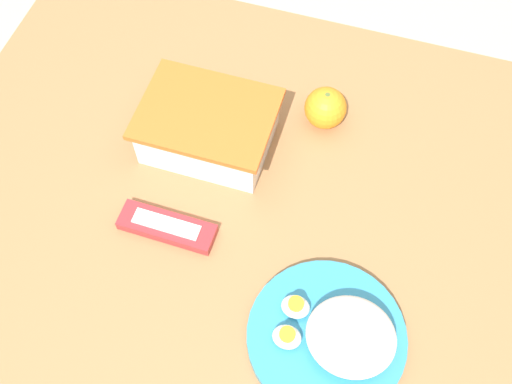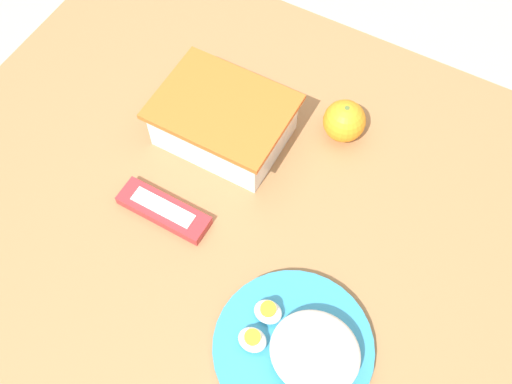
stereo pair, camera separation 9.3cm
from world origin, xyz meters
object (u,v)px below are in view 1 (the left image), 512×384
Objects in this scene: food_container at (209,129)px; candy_bar at (167,227)px; orange_fruit at (325,108)px; rice_plate at (335,336)px.

candy_bar is (-0.01, -0.17, -0.03)m from food_container.
food_container is 0.20m from orange_fruit.
candy_bar is at bearing -92.84° from food_container.
rice_plate is (0.11, -0.37, -0.01)m from orange_fruit.
orange_fruit reaches higher than candy_bar.
orange_fruit is 0.47× the size of candy_bar.
orange_fruit is at bearing 106.05° from rice_plate.
rice_plate is 1.48× the size of candy_bar.
food_container is 0.18m from candy_bar.
food_container is 1.41× the size of candy_bar.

